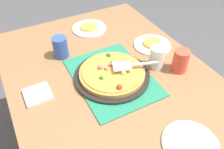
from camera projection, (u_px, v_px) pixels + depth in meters
The scene contains 14 objects.
dining_table at pixel (112, 92), 1.26m from camera, with size 1.40×1.00×0.75m.
placemat at pixel (112, 77), 1.18m from camera, with size 0.48×0.36×0.01m, color #237F5B.
pizza_pan at pixel (112, 76), 1.18m from camera, with size 0.38×0.38×0.01m, color black.
pizza at pixel (112, 73), 1.16m from camera, with size 0.33×0.33×0.05m.
plate_near_left at pixel (152, 45), 1.39m from camera, with size 0.22×0.22×0.01m, color white.
plate_far_right at pixel (89, 28), 1.53m from camera, with size 0.22×0.22×0.01m, color white.
plate_side at pixel (190, 144), 0.90m from camera, with size 0.22×0.22×0.01m, color white.
served_slice_left at pixel (152, 43), 1.38m from camera, with size 0.11×0.11×0.02m, color gold.
served_slice_right at pixel (89, 27), 1.52m from camera, with size 0.11×0.11×0.02m, color #EAB747.
cup_near at pixel (60, 47), 1.28m from camera, with size 0.08×0.08×0.12m, color #3351AD.
cup_far at pixel (180, 61), 1.19m from camera, with size 0.08×0.08×0.12m, color #E04C38.
cup_corner at pixel (157, 57), 1.21m from camera, with size 0.08×0.08×0.12m, color white.
pizza_server at pixel (132, 65), 1.15m from camera, with size 0.11×0.23×0.01m.
napkin_stack at pixel (37, 94), 1.09m from camera, with size 0.12×0.12×0.02m, color white.
Camera 1 is at (-0.77, 0.41, 1.56)m, focal length 37.42 mm.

